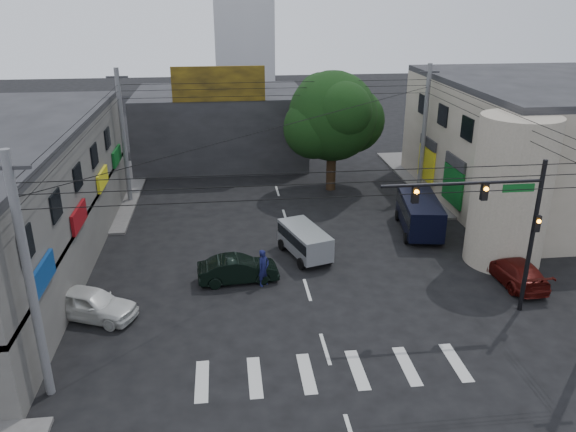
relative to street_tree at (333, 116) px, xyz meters
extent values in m
plane|color=black|center=(-4.00, -17.00, -5.47)|extent=(160.00, 160.00, 0.00)
cube|color=#514F4C|center=(-22.00, 1.00, -5.40)|extent=(16.00, 16.00, 0.15)
cube|color=#514F4C|center=(14.00, 1.00, -5.40)|extent=(16.00, 16.00, 0.15)
cube|color=gray|center=(14.00, -4.00, -1.47)|extent=(14.00, 18.00, 8.00)
cylinder|color=gray|center=(7.00, -13.00, -1.47)|extent=(4.00, 4.00, 8.00)
cube|color=#232326|center=(-8.00, 9.00, -2.47)|extent=(14.00, 10.00, 6.00)
cube|color=olive|center=(-8.00, 4.10, 1.83)|extent=(7.00, 0.30, 2.60)
cylinder|color=black|center=(0.00, 0.00, -3.27)|extent=(0.70, 0.70, 4.40)
sphere|color=black|center=(0.00, 0.00, 0.03)|extent=(6.40, 6.40, 6.40)
cylinder|color=black|center=(5.50, -18.00, -1.87)|extent=(0.20, 0.20, 7.20)
cylinder|color=black|center=(2.00, -18.00, 0.83)|extent=(7.00, 0.14, 0.14)
cube|color=black|center=(3.00, -18.00, 0.43)|extent=(0.28, 0.22, 0.75)
cube|color=black|center=(0.00, -18.00, 0.43)|extent=(0.28, 0.22, 0.75)
sphere|color=orange|center=(3.00, -18.14, 0.58)|extent=(0.20, 0.20, 0.20)
sphere|color=orange|center=(0.00, -18.14, 0.58)|extent=(0.20, 0.20, 0.20)
cube|color=#0B501A|center=(4.50, -18.00, 0.53)|extent=(1.40, 0.06, 0.35)
cylinder|color=#59595B|center=(-14.50, -21.50, -0.87)|extent=(0.32, 0.32, 9.20)
cylinder|color=#59595B|center=(-14.50, -1.00, -0.87)|extent=(0.32, 0.32, 9.20)
cylinder|color=#59595B|center=(6.50, -1.00, -0.87)|extent=(0.32, 0.32, 9.20)
imported|color=black|center=(-7.35, -13.68, -4.80)|extent=(2.09, 4.30, 1.34)
imported|color=silver|center=(-14.02, -16.39, -4.76)|extent=(4.71, 5.42, 1.43)
imported|color=#460D0A|center=(6.50, -15.36, -4.82)|extent=(2.23, 4.64, 1.30)
imported|color=#11143D|center=(-6.09, -14.24, -4.52)|extent=(1.15, 1.15, 1.91)
camera|label=1|loc=(-7.79, -39.15, 8.17)|focal=35.00mm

